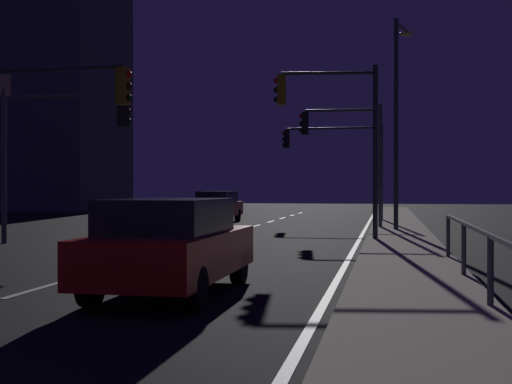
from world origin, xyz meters
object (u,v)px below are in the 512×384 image
street_lamp_across_street (398,105)px  building_distant (0,11)px  traffic_light_mid_left (61,133)px  car (171,245)px  traffic_light_far_left (332,118)px  car_oncoming (216,206)px  traffic_light_far_center (38,115)px  traffic_light_near_left (344,141)px  traffic_light_overhead_east (335,150)px

street_lamp_across_street → building_distant: 38.58m
traffic_light_mid_left → street_lamp_across_street: street_lamp_across_street is taller
car → traffic_light_far_left: bearing=81.2°
traffic_light_mid_left → building_distant: 37.57m
car_oncoming → traffic_light_far_left: bearing=-60.4°
traffic_light_far_center → building_distant: bearing=122.8°
traffic_light_mid_left → building_distant: size_ratio=0.15×
street_lamp_across_street → building_distant: (-30.29, 21.42, 10.61)m
traffic_light_far_center → traffic_light_near_left: bearing=57.8°
car → traffic_light_far_center: (-5.74, 6.21, 2.87)m
traffic_light_far_left → traffic_light_near_left: bearing=90.3°
traffic_light_far_left → car: bearing=-98.8°
traffic_light_mid_left → traffic_light_overhead_east: bearing=65.2°
traffic_light_far_center → traffic_light_far_left: (7.46, 4.99, 0.29)m
traffic_light_mid_left → traffic_light_near_left: bearing=48.1°
traffic_light_mid_left → traffic_light_far_center: bearing=-75.2°
car → building_distant: size_ratio=0.14×
traffic_light_near_left → street_lamp_across_street: (2.17, -1.09, 1.31)m
street_lamp_across_street → traffic_light_mid_left: bearing=-142.3°
traffic_light_far_left → traffic_light_overhead_east: bearing=94.0°
traffic_light_far_center → street_lamp_across_street: street_lamp_across_street is taller
building_distant → traffic_light_far_left: bearing=-43.9°
traffic_light_far_center → traffic_light_mid_left: (-0.72, 2.71, -0.26)m
car_oncoming → traffic_light_near_left: traffic_light_near_left is taller
traffic_light_far_center → building_distant: (-20.70, 32.10, 11.92)m
car_oncoming → building_distant: building_distant is taller
traffic_light_near_left → traffic_light_far_left: 6.79m
traffic_light_mid_left → traffic_light_far_left: 8.50m
car → building_distant: 48.84m
car_oncoming → traffic_light_overhead_east: size_ratio=0.86×
car → traffic_light_overhead_east: (0.79, 24.62, 2.86)m
traffic_light_overhead_east → traffic_light_far_center: traffic_light_far_center is taller
car → traffic_light_overhead_east: 24.80m
traffic_light_far_center → traffic_light_mid_left: traffic_light_far_center is taller
car_oncoming → traffic_light_overhead_east: traffic_light_overhead_east is taller
traffic_light_near_left → car: bearing=-95.3°
car → building_distant: (-26.44, 38.30, 14.80)m
traffic_light_far_left → traffic_light_mid_left: bearing=-164.4°
traffic_light_mid_left → car: bearing=-54.1°
car → traffic_light_far_center: bearing=132.7°
street_lamp_across_street → building_distant: building_distant is taller
car → traffic_light_near_left: 18.28m
traffic_light_near_left → traffic_light_far_center: bearing=-122.2°
car_oncoming → street_lamp_across_street: (9.04, -6.49, 4.19)m
traffic_light_overhead_east → car: bearing=-91.8°
car → building_distant: bearing=124.6°
traffic_light_far_left → traffic_light_far_center: bearing=-146.2°
car_oncoming → traffic_light_mid_left: (-1.26, -14.46, 2.62)m
car → car_oncoming: bearing=102.5°
traffic_light_far_center → traffic_light_far_left: bearing=33.8°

